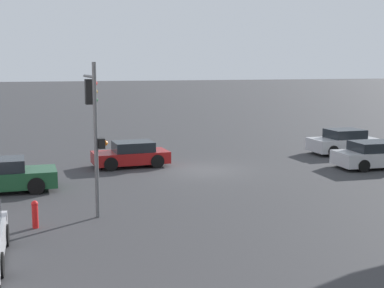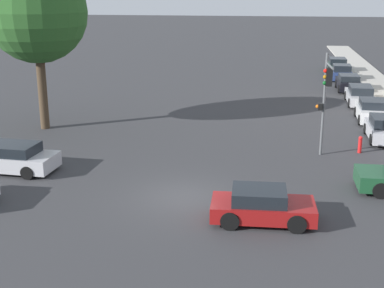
{
  "view_description": "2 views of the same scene",
  "coord_description": "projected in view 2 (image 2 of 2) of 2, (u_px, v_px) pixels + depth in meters",
  "views": [
    {
      "loc": [
        8.31,
        25.26,
        5.29
      ],
      "look_at": [
        1.59,
        3.37,
        1.88
      ],
      "focal_mm": 50.0,
      "sensor_mm": 36.0,
      "label": 1
    },
    {
      "loc": [
        3.47,
        -20.82,
        8.54
      ],
      "look_at": [
        0.01,
        1.94,
        1.78
      ],
      "focal_mm": 50.0,
      "sensor_mm": 36.0,
      "label": 2
    }
  ],
  "objects": [
    {
      "name": "ground_plane",
      "position": [
        185.0,
        197.0,
        22.66
      ],
      "size": [
        300.0,
        300.0,
        0.0
      ],
      "primitive_type": "plane",
      "color": "#333335"
    },
    {
      "name": "parked_car_2",
      "position": [
        360.0,
        95.0,
        40.46
      ],
      "size": [
        2.01,
        4.69,
        1.44
      ],
      "rotation": [
        0.0,
        0.0,
        1.55
      ],
      "color": "#B7B7BC",
      "rests_on": "ground_plane"
    },
    {
      "name": "sidewalk_strip",
      "position": [
        371.0,
        79.0,
        51.36
      ],
      "size": [
        3.1,
        60.0,
        0.14
      ],
      "color": "#ADA89E",
      "rests_on": "ground_plane"
    },
    {
      "name": "traffic_signal",
      "position": [
        325.0,
        91.0,
        26.92
      ],
      "size": [
        0.62,
        2.38,
        5.37
      ],
      "rotation": [
        0.0,
        0.0,
        3.19
      ],
      "color": "#515456",
      "rests_on": "ground_plane"
    },
    {
      "name": "parked_car_3",
      "position": [
        348.0,
        83.0,
        45.78
      ],
      "size": [
        1.93,
        4.17,
        1.39
      ],
      "rotation": [
        0.0,
        0.0,
        1.56
      ],
      "color": "black",
      "rests_on": "ground_plane"
    },
    {
      "name": "crossing_car_2",
      "position": [
        11.0,
        158.0,
        25.69
      ],
      "size": [
        4.53,
        2.23,
        1.37
      ],
      "rotation": [
        0.0,
        0.0,
        3.09
      ],
      "color": "#B7B7BC",
      "rests_on": "ground_plane"
    },
    {
      "name": "parked_car_1",
      "position": [
        372.0,
        111.0,
        35.25
      ],
      "size": [
        2.03,
        4.01,
        1.48
      ],
      "rotation": [
        0.0,
        0.0,
        1.54
      ],
      "color": "silver",
      "rests_on": "ground_plane"
    },
    {
      "name": "crossing_car_3",
      "position": [
        262.0,
        206.0,
        20.12
      ],
      "size": [
        3.96,
        2.09,
        1.31
      ],
      "rotation": [
        0.0,
        0.0,
        0.04
      ],
      "color": "maroon",
      "rests_on": "ground_plane"
    },
    {
      "name": "parked_car_5",
      "position": [
        337.0,
        65.0,
        56.19
      ],
      "size": [
        2.03,
        4.61,
        1.44
      ],
      "rotation": [
        0.0,
        0.0,
        1.56
      ],
      "color": "#194728",
      "rests_on": "ground_plane"
    },
    {
      "name": "fire_hydrant",
      "position": [
        360.0,
        144.0,
        28.58
      ],
      "size": [
        0.22,
        0.22,
        0.92
      ],
      "color": "red",
      "rests_on": "ground_plane"
    },
    {
      "name": "street_tree",
      "position": [
        36.0,
        12.0,
        31.71
      ],
      "size": [
        6.07,
        6.07,
        10.17
      ],
      "color": "#423323",
      "rests_on": "ground_plane"
    },
    {
      "name": "parked_car_4",
      "position": [
        341.0,
        73.0,
        51.08
      ],
      "size": [
        2.03,
        3.96,
        1.48
      ],
      "rotation": [
        0.0,
        0.0,
        1.54
      ],
      "color": "navy",
      "rests_on": "ground_plane"
    }
  ]
}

